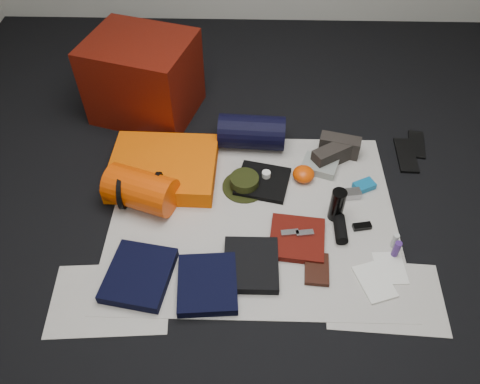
{
  "coord_description": "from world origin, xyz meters",
  "views": [
    {
      "loc": [
        -0.03,
        -1.68,
        2.06
      ],
      "look_at": [
        -0.08,
        0.09,
        0.1
      ],
      "focal_mm": 35.0,
      "sensor_mm": 36.0,
      "label": 1
    }
  ],
  "objects_px": {
    "red_cabinet": "(143,78)",
    "navy_duffel": "(252,132)",
    "sleeping_pad": "(163,168)",
    "paperback_book": "(317,269)",
    "stuff_sack": "(141,190)",
    "water_bottle": "(337,205)",
    "compact_camera": "(351,194)"
  },
  "relations": [
    {
      "from": "navy_duffel",
      "to": "paperback_book",
      "type": "relative_size",
      "value": 2.22
    },
    {
      "from": "sleeping_pad",
      "to": "paperback_book",
      "type": "height_order",
      "value": "sleeping_pad"
    },
    {
      "from": "stuff_sack",
      "to": "water_bottle",
      "type": "height_order",
      "value": "stuff_sack"
    },
    {
      "from": "sleeping_pad",
      "to": "paperback_book",
      "type": "distance_m",
      "value": 1.1
    },
    {
      "from": "red_cabinet",
      "to": "navy_duffel",
      "type": "bearing_deg",
      "value": -9.47
    },
    {
      "from": "sleeping_pad",
      "to": "navy_duffel",
      "type": "height_order",
      "value": "navy_duffel"
    },
    {
      "from": "sleeping_pad",
      "to": "navy_duffel",
      "type": "bearing_deg",
      "value": 27.85
    },
    {
      "from": "paperback_book",
      "to": "red_cabinet",
      "type": "bearing_deg",
      "value": 134.01
    },
    {
      "from": "navy_duffel",
      "to": "paperback_book",
      "type": "xyz_separation_m",
      "value": [
        0.34,
        -0.95,
        -0.1
      ]
    },
    {
      "from": "compact_camera",
      "to": "red_cabinet",
      "type": "bearing_deg",
      "value": 140.12
    },
    {
      "from": "stuff_sack",
      "to": "water_bottle",
      "type": "bearing_deg",
      "value": -3.83
    },
    {
      "from": "paperback_book",
      "to": "navy_duffel",
      "type": "bearing_deg",
      "value": 114.51
    },
    {
      "from": "red_cabinet",
      "to": "sleeping_pad",
      "type": "height_order",
      "value": "red_cabinet"
    },
    {
      "from": "red_cabinet",
      "to": "compact_camera",
      "type": "xyz_separation_m",
      "value": [
        1.31,
        -0.78,
        -0.24
      ]
    },
    {
      "from": "sleeping_pad",
      "to": "compact_camera",
      "type": "distance_m",
      "value": 1.13
    },
    {
      "from": "red_cabinet",
      "to": "stuff_sack",
      "type": "distance_m",
      "value": 0.89
    },
    {
      "from": "sleeping_pad",
      "to": "paperback_book",
      "type": "relative_size",
      "value": 3.35
    },
    {
      "from": "stuff_sack",
      "to": "paperback_book",
      "type": "bearing_deg",
      "value": -24.19
    },
    {
      "from": "red_cabinet",
      "to": "sleeping_pad",
      "type": "relative_size",
      "value": 1.03
    },
    {
      "from": "sleeping_pad",
      "to": "water_bottle",
      "type": "relative_size",
      "value": 3.07
    },
    {
      "from": "compact_camera",
      "to": "paperback_book",
      "type": "height_order",
      "value": "compact_camera"
    },
    {
      "from": "stuff_sack",
      "to": "sleeping_pad",
      "type": "bearing_deg",
      "value": 69.37
    },
    {
      "from": "stuff_sack",
      "to": "water_bottle",
      "type": "distance_m",
      "value": 1.1
    },
    {
      "from": "red_cabinet",
      "to": "stuff_sack",
      "type": "bearing_deg",
      "value": -66.74
    },
    {
      "from": "red_cabinet",
      "to": "compact_camera",
      "type": "distance_m",
      "value": 1.55
    },
    {
      "from": "red_cabinet",
      "to": "stuff_sack",
      "type": "xyz_separation_m",
      "value": [
        0.1,
        -0.87,
        -0.15
      ]
    },
    {
      "from": "water_bottle",
      "to": "sleeping_pad",
      "type": "bearing_deg",
      "value": 162.96
    },
    {
      "from": "paperback_book",
      "to": "stuff_sack",
      "type": "bearing_deg",
      "value": 160.4
    },
    {
      "from": "stuff_sack",
      "to": "compact_camera",
      "type": "xyz_separation_m",
      "value": [
        1.21,
        0.08,
        -0.09
      ]
    },
    {
      "from": "compact_camera",
      "to": "water_bottle",
      "type": "bearing_deg",
      "value": -135.29
    },
    {
      "from": "water_bottle",
      "to": "compact_camera",
      "type": "bearing_deg",
      "value": 53.78
    },
    {
      "from": "sleeping_pad",
      "to": "stuff_sack",
      "type": "relative_size",
      "value": 1.64
    }
  ]
}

